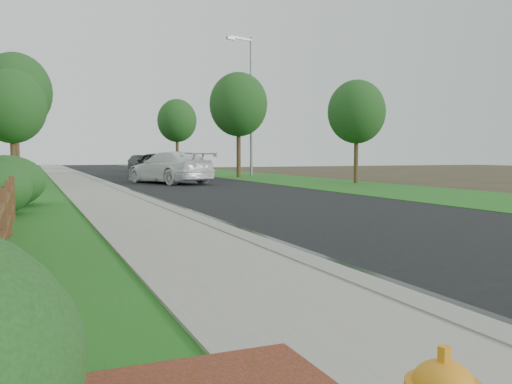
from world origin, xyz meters
name	(u,v)px	position (x,y,z in m)	size (l,w,h in m)	color
ground	(442,341)	(0.00, 0.00, 0.00)	(120.00, 120.00, 0.00)	#342C1C
road	(148,176)	(4.60, 35.00, 0.01)	(8.00, 90.00, 0.02)	black
curb	(87,177)	(0.40, 35.00, 0.06)	(0.40, 90.00, 0.12)	gray
wet_gutter	(92,177)	(0.75, 35.00, 0.02)	(0.50, 90.00, 0.00)	black
sidewalk	(67,177)	(-0.90, 35.00, 0.05)	(2.20, 90.00, 0.10)	gray
grass_strip	(37,178)	(-2.80, 35.00, 0.03)	(1.60, 90.00, 0.06)	#1E5B1A
verge_far	(239,175)	(11.50, 35.00, 0.02)	(6.00, 90.00, 0.04)	#1E5B1A
ranch_fence	(6,213)	(-3.60, 6.40, 0.62)	(0.12, 16.92, 1.10)	#532C1B
white_suv	(170,168)	(3.78, 25.23, 0.88)	(2.40, 5.91, 1.72)	white
dark_car_mid	(156,165)	(4.62, 32.61, 0.90)	(2.08, 5.17, 1.76)	black
dark_car_far	(145,163)	(6.40, 45.42, 0.77)	(1.59, 4.56, 1.50)	black
streetlight	(249,98)	(11.40, 32.60, 5.61)	(2.23, 0.88, 9.91)	gray
shrub_d	(5,182)	(-3.90, 14.00, 0.79)	(2.31, 2.31, 1.58)	#1D4017
tree_near_left	(12,106)	(-3.90, 23.88, 3.78)	(3.11, 3.11, 5.50)	#392417
tree_near_right	(357,112)	(13.00, 21.23, 3.85)	(3.09, 3.09, 5.56)	#392417
tree_mid_left	(15,92)	(-3.90, 32.93, 5.38)	(4.36, 4.36, 7.79)	#392417
tree_mid_right	(239,105)	(9.86, 30.69, 4.92)	(3.91, 3.91, 7.08)	#392417
tree_far_right	(177,121)	(9.64, 46.28, 4.72)	(3.66, 3.66, 6.75)	#392417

